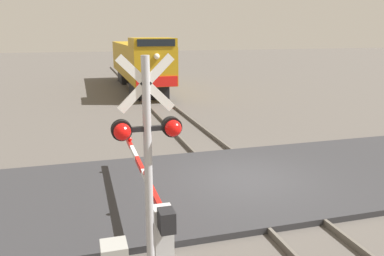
# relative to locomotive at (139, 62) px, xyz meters

# --- Properties ---
(ground_plane) EXTENTS (160.00, 160.00, 0.00)m
(ground_plane) POSITION_rel_locomotive_xyz_m (0.00, -20.56, -2.08)
(ground_plane) COLOR #514C47
(rail_track_left) EXTENTS (0.08, 80.00, 0.15)m
(rail_track_left) POSITION_rel_locomotive_xyz_m (-0.72, -20.56, -2.01)
(rail_track_left) COLOR #59544C
(rail_track_left) RESTS_ON ground_plane
(rail_track_right) EXTENTS (0.08, 80.00, 0.15)m
(rail_track_right) POSITION_rel_locomotive_xyz_m (0.72, -20.56, -2.01)
(rail_track_right) COLOR #59544C
(rail_track_right) RESTS_ON ground_plane
(road_surface) EXTENTS (36.00, 5.79, 0.16)m
(road_surface) POSITION_rel_locomotive_xyz_m (0.00, -20.56, -2.00)
(road_surface) COLOR #2D2D30
(road_surface) RESTS_ON ground_plane
(locomotive) EXTENTS (2.72, 14.72, 4.00)m
(locomotive) POSITION_rel_locomotive_xyz_m (0.00, 0.00, 0.00)
(locomotive) COLOR black
(locomotive) RESTS_ON ground_plane
(crossing_signal) EXTENTS (1.18, 0.33, 4.07)m
(crossing_signal) POSITION_rel_locomotive_xyz_m (-3.55, -24.38, 0.45)
(crossing_signal) COLOR #ADADB2
(crossing_signal) RESTS_ON ground_plane
(crossing_gate) EXTENTS (0.36, 5.96, 1.30)m
(crossing_gate) POSITION_rel_locomotive_xyz_m (-3.23, -23.15, -1.27)
(crossing_gate) COLOR silver
(crossing_gate) RESTS_ON ground_plane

